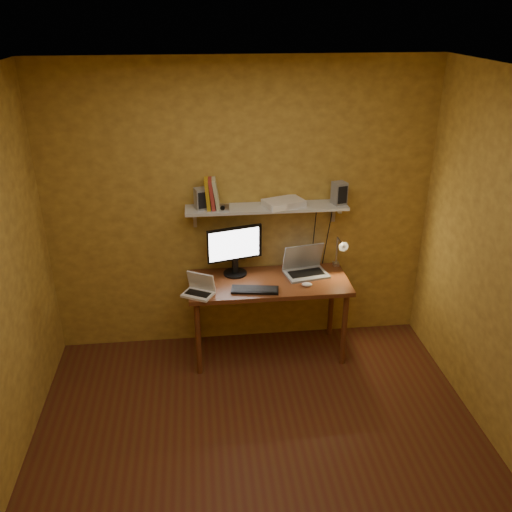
{
  "coord_description": "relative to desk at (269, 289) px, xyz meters",
  "views": [
    {
      "loc": [
        -0.37,
        -2.89,
        2.95
      ],
      "look_at": [
        0.08,
        1.18,
        1.04
      ],
      "focal_mm": 38.0,
      "sensor_mm": 36.0,
      "label": 1
    }
  ],
  "objects": [
    {
      "name": "desk",
      "position": [
        0.0,
        0.0,
        0.0
      ],
      "size": [
        1.4,
        0.6,
        0.75
      ],
      "color": "maroon",
      "rests_on": "ground"
    },
    {
      "name": "books",
      "position": [
        -0.47,
        0.2,
        0.84
      ],
      "size": [
        0.13,
        0.18,
        0.26
      ],
      "color": "#B89016",
      "rests_on": "wall_shelf"
    },
    {
      "name": "speaker_left",
      "position": [
        -0.56,
        0.19,
        0.8
      ],
      "size": [
        0.12,
        0.12,
        0.18
      ],
      "primitive_type": "cube",
      "rotation": [
        0.0,
        0.0,
        0.29
      ],
      "color": "gray",
      "rests_on": "wall_shelf"
    },
    {
      "name": "monitor",
      "position": [
        -0.28,
        0.17,
        0.34
      ],
      "size": [
        0.49,
        0.26,
        0.45
      ],
      "rotation": [
        0.0,
        0.0,
        0.26
      ],
      "color": "black",
      "rests_on": "desk"
    },
    {
      "name": "room",
      "position": [
        -0.21,
        -1.28,
        0.64
      ],
      "size": [
        3.44,
        3.24,
        2.64
      ],
      "color": "#522D15",
      "rests_on": "ground"
    },
    {
      "name": "shelf_camera",
      "position": [
        -0.38,
        0.12,
        0.74
      ],
      "size": [
        0.11,
        0.06,
        0.06
      ],
      "color": "silver",
      "rests_on": "wall_shelf"
    },
    {
      "name": "netbook",
      "position": [
        -0.61,
        -0.17,
        0.14
      ],
      "size": [
        0.3,
        0.27,
        0.19
      ],
      "rotation": [
        0.0,
        0.0,
        -0.51
      ],
      "color": "white",
      "rests_on": "desk"
    },
    {
      "name": "desk_lamp",
      "position": [
        0.66,
        0.13,
        0.29
      ],
      "size": [
        0.09,
        0.23,
        0.38
      ],
      "color": "silver",
      "rests_on": "desk"
    },
    {
      "name": "mouse",
      "position": [
        0.31,
        -0.13,
        0.1
      ],
      "size": [
        0.1,
        0.08,
        0.03
      ],
      "primitive_type": "ellipsoid",
      "rotation": [
        0.0,
        0.0,
        -0.22
      ],
      "color": "white",
      "rests_on": "desk"
    },
    {
      "name": "keyboard",
      "position": [
        -0.14,
        -0.17,
        0.1
      ],
      "size": [
        0.42,
        0.2,
        0.02
      ],
      "primitive_type": "cube",
      "rotation": [
        0.0,
        0.0,
        -0.16
      ],
      "color": "black",
      "rests_on": "desk"
    },
    {
      "name": "wall_shelf",
      "position": [
        -0.0,
        0.19,
        0.69
      ],
      "size": [
        1.4,
        0.25,
        0.21
      ],
      "color": "silver",
      "rests_on": "room"
    },
    {
      "name": "speaker_right",
      "position": [
        0.63,
        0.18,
        0.81
      ],
      "size": [
        0.13,
        0.13,
        0.19
      ],
      "primitive_type": "cube",
      "rotation": [
        0.0,
        0.0,
        0.29
      ],
      "color": "gray",
      "rests_on": "wall_shelf"
    },
    {
      "name": "laptop",
      "position": [
        0.34,
        0.12,
        0.16
      ],
      "size": [
        0.41,
        0.33,
        0.27
      ],
      "rotation": [
        0.0,
        0.0,
        0.19
      ],
      "color": "gray",
      "rests_on": "desk"
    },
    {
      "name": "router",
      "position": [
        0.15,
        0.18,
        0.74
      ],
      "size": [
        0.39,
        0.32,
        0.06
      ],
      "primitive_type": "cube",
      "rotation": [
        0.0,
        0.0,
        0.34
      ],
      "color": "white",
      "rests_on": "wall_shelf"
    }
  ]
}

